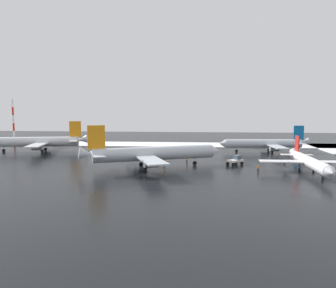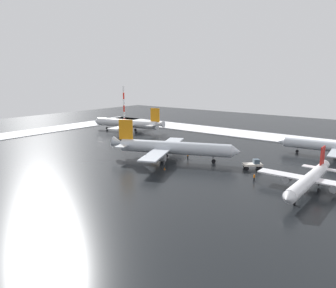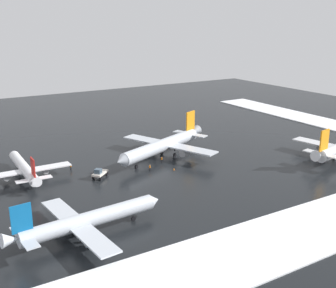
{
  "view_description": "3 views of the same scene",
  "coord_description": "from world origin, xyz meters",
  "px_view_note": "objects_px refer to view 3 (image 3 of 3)",
  "views": [
    {
      "loc": [
        -15.92,
        79.73,
        14.91
      ],
      "look_at": [
        -8.7,
        -4.47,
        5.47
      ],
      "focal_mm": 35.0,
      "sensor_mm": 36.0,
      "label": 1
    },
    {
      "loc": [
        -57.76,
        69.44,
        22.91
      ],
      "look_at": [
        0.51,
        -5.42,
        2.96
      ],
      "focal_mm": 35.0,
      "sensor_mm": 36.0,
      "label": 2
    },
    {
      "loc": [
        -61.36,
        -95.9,
        36.56
      ],
      "look_at": [
        -5.96,
        -4.05,
        5.06
      ],
      "focal_mm": 45.0,
      "sensor_mm": 36.0,
      "label": 3
    }
  ],
  "objects_px": {
    "airplane_distant_tail": "(163,145)",
    "ground_crew_near_tug": "(162,159)",
    "ground_crew_mid_apron": "(150,167)",
    "airplane_parked_starboard": "(24,168)",
    "ground_crew_by_nose_gear": "(71,166)",
    "traffic_cone_mid_line": "(174,169)",
    "airplane_foreground_jet": "(87,220)",
    "pushback_tug": "(100,173)",
    "traffic_cone_near_nose": "(137,151)"
  },
  "relations": [
    {
      "from": "traffic_cone_mid_line",
      "to": "pushback_tug",
      "type": "bearing_deg",
      "value": 166.01
    },
    {
      "from": "ground_crew_mid_apron",
      "to": "traffic_cone_mid_line",
      "type": "xyz_separation_m",
      "value": [
        5.62,
        -2.54,
        -0.7
      ]
    },
    {
      "from": "traffic_cone_mid_line",
      "to": "ground_crew_near_tug",
      "type": "bearing_deg",
      "value": 88.69
    },
    {
      "from": "ground_crew_near_tug",
      "to": "airplane_distant_tail",
      "type": "bearing_deg",
      "value": 66.61
    },
    {
      "from": "ground_crew_mid_apron",
      "to": "airplane_parked_starboard",
      "type": "bearing_deg",
      "value": -66.33
    },
    {
      "from": "pushback_tug",
      "to": "traffic_cone_near_nose",
      "type": "xyz_separation_m",
      "value": [
        17.14,
        14.03,
        -1.01
      ]
    },
    {
      "from": "ground_crew_by_nose_gear",
      "to": "airplane_foreground_jet",
      "type": "bearing_deg",
      "value": -3.02
    },
    {
      "from": "pushback_tug",
      "to": "ground_crew_mid_apron",
      "type": "height_order",
      "value": "pushback_tug"
    },
    {
      "from": "airplane_parked_starboard",
      "to": "traffic_cone_mid_line",
      "type": "bearing_deg",
      "value": -111.8
    },
    {
      "from": "airplane_foreground_jet",
      "to": "traffic_cone_near_nose",
      "type": "height_order",
      "value": "airplane_foreground_jet"
    },
    {
      "from": "ground_crew_mid_apron",
      "to": "traffic_cone_mid_line",
      "type": "bearing_deg",
      "value": 110.92
    },
    {
      "from": "ground_crew_mid_apron",
      "to": "ground_crew_near_tug",
      "type": "height_order",
      "value": "same"
    },
    {
      "from": "traffic_cone_mid_line",
      "to": "airplane_foreground_jet",
      "type": "bearing_deg",
      "value": -146.01
    },
    {
      "from": "airplane_foreground_jet",
      "to": "traffic_cone_near_nose",
      "type": "bearing_deg",
      "value": 47.77
    },
    {
      "from": "traffic_cone_near_nose",
      "to": "ground_crew_by_nose_gear",
      "type": "bearing_deg",
      "value": -166.92
    },
    {
      "from": "airplane_foreground_jet",
      "to": "airplane_parked_starboard",
      "type": "xyz_separation_m",
      "value": [
        -2.73,
        34.69,
        -0.39
      ]
    },
    {
      "from": "airplane_distant_tail",
      "to": "ground_crew_by_nose_gear",
      "type": "height_order",
      "value": "airplane_distant_tail"
    },
    {
      "from": "traffic_cone_near_nose",
      "to": "traffic_cone_mid_line",
      "type": "bearing_deg",
      "value": -86.3
    },
    {
      "from": "airplane_distant_tail",
      "to": "ground_crew_mid_apron",
      "type": "height_order",
      "value": "airplane_distant_tail"
    },
    {
      "from": "airplane_parked_starboard",
      "to": "airplane_foreground_jet",
      "type": "bearing_deg",
      "value": -175.22
    },
    {
      "from": "ground_crew_by_nose_gear",
      "to": "pushback_tug",
      "type": "bearing_deg",
      "value": 35.48
    },
    {
      "from": "airplane_parked_starboard",
      "to": "airplane_distant_tail",
      "type": "bearing_deg",
      "value": -95.08
    },
    {
      "from": "airplane_foreground_jet",
      "to": "ground_crew_near_tug",
      "type": "height_order",
      "value": "airplane_foreground_jet"
    },
    {
      "from": "pushback_tug",
      "to": "ground_crew_by_nose_gear",
      "type": "height_order",
      "value": "pushback_tug"
    },
    {
      "from": "ground_crew_by_nose_gear",
      "to": "traffic_cone_near_nose",
      "type": "bearing_deg",
      "value": 114.04
    },
    {
      "from": "ground_crew_by_nose_gear",
      "to": "traffic_cone_near_nose",
      "type": "distance_m",
      "value": 21.86
    },
    {
      "from": "ground_crew_by_nose_gear",
      "to": "airplane_parked_starboard",
      "type": "bearing_deg",
      "value": -79.39
    },
    {
      "from": "ground_crew_mid_apron",
      "to": "traffic_cone_mid_line",
      "type": "distance_m",
      "value": 6.21
    },
    {
      "from": "airplane_distant_tail",
      "to": "ground_crew_near_tug",
      "type": "bearing_deg",
      "value": 31.04
    },
    {
      "from": "ground_crew_by_nose_gear",
      "to": "ground_crew_near_tug",
      "type": "height_order",
      "value": "same"
    },
    {
      "from": "airplane_parked_starboard",
      "to": "traffic_cone_near_nose",
      "type": "distance_m",
      "value": 33.07
    },
    {
      "from": "airplane_foreground_jet",
      "to": "pushback_tug",
      "type": "bearing_deg",
      "value": 58.3
    },
    {
      "from": "airplane_distant_tail",
      "to": "ground_crew_near_tug",
      "type": "relative_size",
      "value": 20.25
    },
    {
      "from": "airplane_parked_starboard",
      "to": "traffic_cone_mid_line",
      "type": "height_order",
      "value": "airplane_parked_starboard"
    },
    {
      "from": "ground_crew_mid_apron",
      "to": "airplane_distant_tail",
      "type": "bearing_deg",
      "value": 177.3
    },
    {
      "from": "airplane_parked_starboard",
      "to": "pushback_tug",
      "type": "relative_size",
      "value": 5.28
    },
    {
      "from": "airplane_distant_tail",
      "to": "airplane_parked_starboard",
      "type": "bearing_deg",
      "value": -27.79
    },
    {
      "from": "airplane_foreground_jet",
      "to": "ground_crew_mid_apron",
      "type": "xyz_separation_m",
      "value": [
        25.48,
        23.51,
        -1.98
      ]
    },
    {
      "from": "airplane_foreground_jet",
      "to": "ground_crew_near_tug",
      "type": "xyz_separation_m",
      "value": [
        31.25,
        27.45,
        -1.98
      ]
    },
    {
      "from": "ground_crew_by_nose_gear",
      "to": "ground_crew_near_tug",
      "type": "relative_size",
      "value": 1.0
    },
    {
      "from": "airplane_parked_starboard",
      "to": "traffic_cone_near_nose",
      "type": "xyz_separation_m",
      "value": [
        32.63,
        4.88,
        -2.28
      ]
    },
    {
      "from": "ground_crew_near_tug",
      "to": "traffic_cone_near_nose",
      "type": "bearing_deg",
      "value": 109.5
    },
    {
      "from": "airplane_parked_starboard",
      "to": "ground_crew_by_nose_gear",
      "type": "distance_m",
      "value": 11.46
    },
    {
      "from": "pushback_tug",
      "to": "ground_crew_mid_apron",
      "type": "distance_m",
      "value": 12.89
    },
    {
      "from": "airplane_parked_starboard",
      "to": "pushback_tug",
      "type": "height_order",
      "value": "airplane_parked_starboard"
    },
    {
      "from": "airplane_distant_tail",
      "to": "traffic_cone_mid_line",
      "type": "bearing_deg",
      "value": 51.51
    },
    {
      "from": "ground_crew_mid_apron",
      "to": "ground_crew_near_tug",
      "type": "relative_size",
      "value": 1.0
    },
    {
      "from": "airplane_distant_tail",
      "to": "airplane_foreground_jet",
      "type": "height_order",
      "value": "airplane_distant_tail"
    },
    {
      "from": "airplane_distant_tail",
      "to": "airplane_parked_starboard",
      "type": "xyz_separation_m",
      "value": [
        -36.79,
        3.45,
        -1.01
      ]
    },
    {
      "from": "airplane_parked_starboard",
      "to": "ground_crew_by_nose_gear",
      "type": "bearing_deg",
      "value": -90.07
    }
  ]
}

